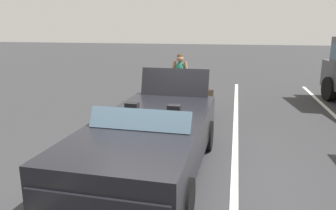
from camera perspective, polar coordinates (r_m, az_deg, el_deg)
name	(u,v)px	position (r m, az deg, el deg)	size (l,w,h in m)	color
ground_plane	(150,173)	(5.59, -3.19, -11.92)	(80.00, 80.00, 0.00)	#333335
lot_line_near	(81,166)	(6.03, -15.29, -10.42)	(18.00, 0.12, 0.01)	silver
lot_line_mid	(235,181)	(5.43, 11.76, -13.05)	(18.00, 0.12, 0.01)	silver
convertible_car	(146,144)	(5.18, -3.90, -6.95)	(4.18, 1.91, 1.53)	black
suitcase_large_black	(204,102)	(8.98, 6.44, 0.52)	(0.55, 0.52, 0.97)	#2D2319
suitcase_medium_bright	(179,105)	(8.83, 1.97, 0.01)	(0.35, 0.45, 1.01)	#19723F
suitcase_small_carryon	(195,111)	(8.47, 4.77, -1.06)	(0.30, 0.38, 0.82)	#2D2319
duffel_bag	(155,109)	(9.03, -2.42, -0.71)	(0.69, 0.63, 0.34)	#19723F
traveler_person	(180,78)	(9.47, 2.12, 4.75)	(0.27, 0.61, 1.65)	#1E2338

